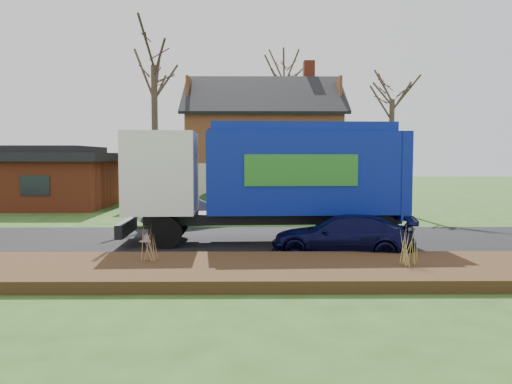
{
  "coord_description": "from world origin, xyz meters",
  "views": [
    {
      "loc": [
        1.27,
        -17.88,
        3.04
      ],
      "look_at": [
        1.45,
        2.5,
        1.61
      ],
      "focal_mm": 35.0,
      "sensor_mm": 36.0,
      "label": 1
    }
  ],
  "objects": [
    {
      "name": "grass_clump_east",
      "position": [
        5.3,
        -5.37,
        0.78
      ],
      "size": [
        0.38,
        0.32,
        0.96
      ],
      "color": "#A59249",
      "rests_on": "mulch_verge"
    },
    {
      "name": "tree_back",
      "position": [
        3.92,
        23.01,
        10.8
      ],
      "size": [
        4.09,
        4.09,
        12.95
      ],
      "color": "#46372A",
      "rests_on": "ground"
    },
    {
      "name": "silver_sedan",
      "position": [
        -1.73,
        4.38,
        0.69
      ],
      "size": [
        4.44,
        3.09,
        1.39
      ],
      "primitive_type": "imported",
      "rotation": [
        0.0,
        0.0,
        2.0
      ],
      "color": "#979A9E",
      "rests_on": "ground"
    },
    {
      "name": "ranch_house",
      "position": [
        -12.0,
        13.0,
        1.81
      ],
      "size": [
        9.8,
        8.2,
        3.7
      ],
      "color": "#973C21",
      "rests_on": "ground"
    },
    {
      "name": "ground",
      "position": [
        0.0,
        0.0,
        0.0
      ],
      "size": [
        120.0,
        120.0,
        0.0
      ],
      "primitive_type": "plane",
      "color": "#2C4B19",
      "rests_on": "ground"
    },
    {
      "name": "tree_front_east",
      "position": [
        9.1,
        10.09,
        7.27
      ],
      "size": [
        3.22,
        3.22,
        8.94
      ],
      "color": "#403626",
      "rests_on": "ground"
    },
    {
      "name": "navy_wagon",
      "position": [
        4.06,
        -2.72,
        0.63
      ],
      "size": [
        4.61,
        2.58,
        1.26
      ],
      "primitive_type": "imported",
      "rotation": [
        0.0,
        0.0,
        -1.77
      ],
      "color": "black",
      "rests_on": "ground"
    },
    {
      "name": "garbage_truck",
      "position": [
        1.97,
        -0.22,
        2.44
      ],
      "size": [
        9.96,
        3.03,
        4.23
      ],
      "rotation": [
        0.0,
        0.0,
        0.04
      ],
      "color": "black",
      "rests_on": "ground"
    },
    {
      "name": "grass_clump_mid",
      "position": [
        -1.45,
        -4.84,
        0.75
      ],
      "size": [
        0.32,
        0.26,
        0.89
      ],
      "color": "#9B6F44",
      "rests_on": "mulch_verge"
    },
    {
      "name": "main_house",
      "position": [
        1.49,
        13.91,
        4.03
      ],
      "size": [
        12.95,
        8.95,
        9.26
      ],
      "color": "beige",
      "rests_on": "ground"
    },
    {
      "name": "tree_front_west",
      "position": [
        -3.84,
        8.63,
        8.98
      ],
      "size": [
        3.67,
        3.67,
        10.9
      ],
      "color": "#3E3025",
      "rests_on": "ground"
    },
    {
      "name": "road",
      "position": [
        0.0,
        0.0,
        0.01
      ],
      "size": [
        80.0,
        7.0,
        0.02
      ],
      "primitive_type": "cube",
      "color": "black",
      "rests_on": "ground"
    },
    {
      "name": "mulch_verge",
      "position": [
        0.0,
        -5.3,
        0.15
      ],
      "size": [
        80.0,
        3.5,
        0.3
      ],
      "primitive_type": "cube",
      "color": "#311D10",
      "rests_on": "ground"
    }
  ]
}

